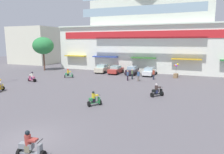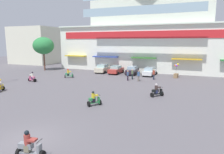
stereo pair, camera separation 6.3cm
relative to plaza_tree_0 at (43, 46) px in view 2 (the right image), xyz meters
The scene contains 19 objects.
ground_plane 24.34m from the plaza_tree_0, 31.95° to the right, with size 128.00×128.00×0.00m, color #5C585D.
colonial_building 22.74m from the plaza_tree_0, 26.54° to the left, with size 38.06×15.55×18.56m.
flank_building_left 16.01m from the plaza_tree_0, 138.39° to the left, with size 11.84×8.48×9.92m.
plaza_tree_0 is the anchor object (origin of this frame).
parked_car_0 13.49m from the plaza_tree_0, ahead, with size 2.58×4.48×1.61m.
parked_car_1 16.30m from the plaza_tree_0, ahead, with size 2.39×4.18×1.51m.
parked_car_2 19.38m from the plaza_tree_0, ahead, with size 2.22×3.89×1.56m.
parked_car_3 22.51m from the plaza_tree_0, ahead, with size 2.40×4.33×1.48m.
scooter_rider_0 27.80m from the plaza_tree_0, 40.76° to the right, with size 1.21×1.35×1.45m.
scooter_rider_1 28.87m from the plaza_tree_0, 25.64° to the right, with size 1.39×1.45×1.48m.
scooter_rider_4 19.17m from the plaza_tree_0, 66.22° to the right, with size 1.12×1.54×1.53m.
scooter_rider_5 35.10m from the plaza_tree_0, 51.33° to the right, with size 1.54×0.76×1.55m.
scooter_rider_6 12.21m from the plaza_tree_0, 30.17° to the right, with size 1.49×1.24×1.52m.
scooter_rider_7 13.47m from the plaza_tree_0, 58.28° to the right, with size 1.49×0.79×1.54m.
pedestrian_0 20.89m from the plaza_tree_0, ahead, with size 0.45×0.45×1.67m.
pedestrian_1 23.91m from the plaza_tree_0, ahead, with size 0.39×0.39×1.67m.
pedestrian_2 20.77m from the plaza_tree_0, 12.68° to the right, with size 0.38×0.38×1.60m.
pedestrian_3 22.36m from the plaza_tree_0, 11.48° to the right, with size 0.45×0.45×1.67m.
balloon_vendor_cart 26.96m from the plaza_tree_0, ahead, with size 0.77×0.99×2.49m.
Camera 2 is at (9.19, -9.09, 6.01)m, focal length 32.96 mm.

